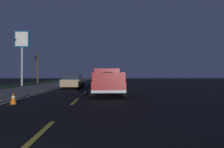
{
  "coord_description": "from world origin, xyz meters",
  "views": [
    {
      "loc": [
        -1.41,
        -1.48,
        1.36
      ],
      "look_at": [
        11.44,
        -2.08,
        1.47
      ],
      "focal_mm": 30.67,
      "sensor_mm": 36.0,
      "label": 1
    }
  ],
  "objects_px": {
    "pickup_truck": "(107,81)",
    "gas_price_sign": "(22,44)",
    "sedan_black": "(106,79)",
    "sedan_tan": "(73,81)",
    "bare_tree_far": "(38,67)",
    "traffic_cone_near": "(13,99)"
  },
  "relations": [
    {
      "from": "pickup_truck",
      "to": "sedan_tan",
      "type": "height_order",
      "value": "pickup_truck"
    },
    {
      "from": "sedan_tan",
      "to": "traffic_cone_near",
      "type": "xyz_separation_m",
      "value": [
        -11.1,
        1.01,
        -0.5
      ]
    },
    {
      "from": "pickup_truck",
      "to": "gas_price_sign",
      "type": "bearing_deg",
      "value": 41.95
    },
    {
      "from": "sedan_tan",
      "to": "sedan_black",
      "type": "bearing_deg",
      "value": -17.04
    },
    {
      "from": "bare_tree_far",
      "to": "gas_price_sign",
      "type": "bearing_deg",
      "value": -172.85
    },
    {
      "from": "sedan_black",
      "to": "sedan_tan",
      "type": "height_order",
      "value": "same"
    },
    {
      "from": "sedan_black",
      "to": "traffic_cone_near",
      "type": "height_order",
      "value": "sedan_black"
    },
    {
      "from": "traffic_cone_near",
      "to": "pickup_truck",
      "type": "bearing_deg",
      "value": -45.37
    },
    {
      "from": "pickup_truck",
      "to": "gas_price_sign",
      "type": "distance_m",
      "value": 17.11
    },
    {
      "from": "sedan_black",
      "to": "sedan_tan",
      "type": "bearing_deg",
      "value": 162.96
    },
    {
      "from": "sedan_black",
      "to": "traffic_cone_near",
      "type": "bearing_deg",
      "value": 168.56
    },
    {
      "from": "gas_price_sign",
      "to": "bare_tree_far",
      "type": "xyz_separation_m",
      "value": [
        9.62,
        1.21,
        -2.51
      ]
    },
    {
      "from": "sedan_black",
      "to": "gas_price_sign",
      "type": "distance_m",
      "value": 13.66
    },
    {
      "from": "pickup_truck",
      "to": "traffic_cone_near",
      "type": "relative_size",
      "value": 9.41
    },
    {
      "from": "traffic_cone_near",
      "to": "bare_tree_far",
      "type": "bearing_deg",
      "value": 16.44
    },
    {
      "from": "sedan_tan",
      "to": "bare_tree_far",
      "type": "xyz_separation_m",
      "value": [
        15.21,
        8.78,
        2.21
      ]
    },
    {
      "from": "pickup_truck",
      "to": "sedan_black",
      "type": "relative_size",
      "value": 1.23
    },
    {
      "from": "sedan_tan",
      "to": "traffic_cone_near",
      "type": "relative_size",
      "value": 7.61
    },
    {
      "from": "sedan_tan",
      "to": "bare_tree_far",
      "type": "height_order",
      "value": "bare_tree_far"
    },
    {
      "from": "pickup_truck",
      "to": "sedan_black",
      "type": "xyz_separation_m",
      "value": [
        18.51,
        -0.17,
        -0.2
      ]
    },
    {
      "from": "pickup_truck",
      "to": "bare_tree_far",
      "type": "distance_m",
      "value": 25.16
    },
    {
      "from": "sedan_black",
      "to": "sedan_tan",
      "type": "distance_m",
      "value": 12.38
    }
  ]
}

